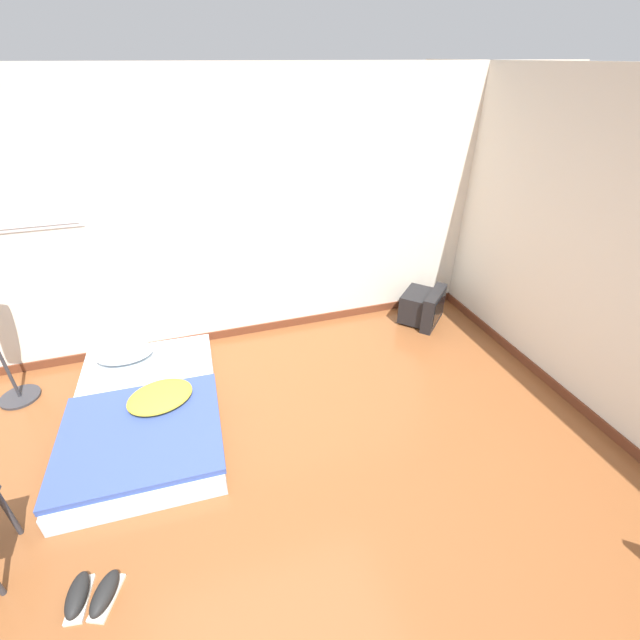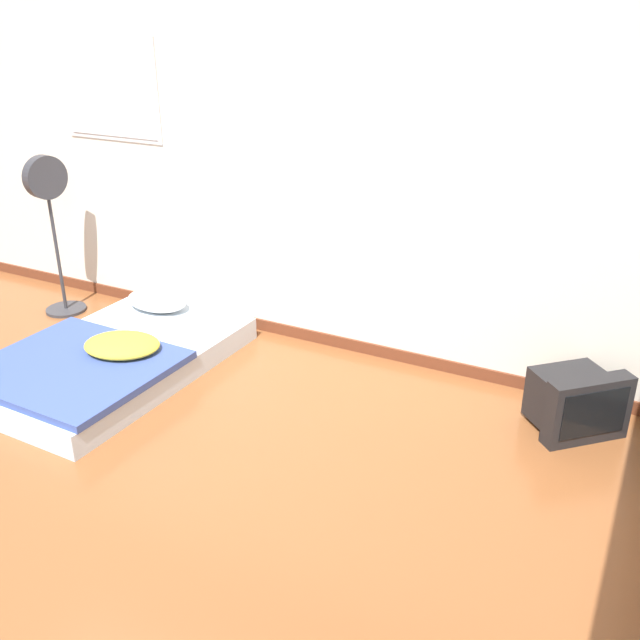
# 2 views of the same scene
# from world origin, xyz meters

# --- Properties ---
(ground_plane) EXTENTS (20.00, 20.00, 0.00)m
(ground_plane) POSITION_xyz_m (0.00, 0.00, 0.00)
(ground_plane) COLOR brown
(wall_back) EXTENTS (8.03, 0.08, 2.60)m
(wall_back) POSITION_xyz_m (-0.02, 2.50, 1.29)
(wall_back) COLOR silver
(wall_back) RESTS_ON ground_plane
(mattress_bed) EXTENTS (1.23, 1.90, 0.31)m
(mattress_bed) POSITION_xyz_m (-0.77, 1.40, 0.11)
(mattress_bed) COLOR silver
(mattress_bed) RESTS_ON ground_plane
(crt_tv) EXTENTS (0.62, 0.62, 0.41)m
(crt_tv) POSITION_xyz_m (2.23, 2.11, 0.19)
(crt_tv) COLOR black
(crt_tv) RESTS_ON ground_plane
(sneaker_pair) EXTENTS (0.32, 0.32, 0.10)m
(sneaker_pair) POSITION_xyz_m (-1.04, 0.01, 0.05)
(sneaker_pair) COLOR silver
(sneaker_pair) RESTS_ON ground_plane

